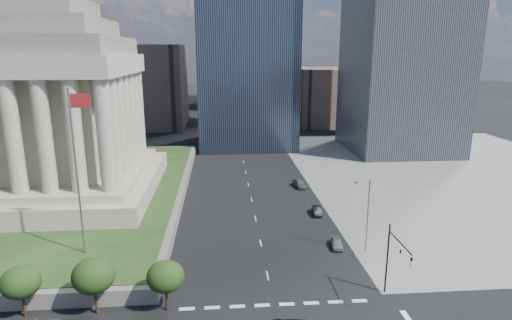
{
  "coord_description": "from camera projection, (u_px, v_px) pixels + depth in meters",
  "views": [
    {
      "loc": [
        -5.03,
        -25.33,
        25.67
      ],
      "look_at": [
        -1.29,
        20.99,
        13.91
      ],
      "focal_mm": 30.0,
      "sensor_mm": 36.0,
      "label": 1
    }
  ],
  "objects": [
    {
      "name": "ground",
      "position": [
        239.0,
        140.0,
        127.8
      ],
      "size": [
        500.0,
        500.0,
        0.0
      ],
      "primitive_type": "plane",
      "color": "black",
      "rests_on": "ground"
    },
    {
      "name": "war_memorial",
      "position": [
        43.0,
        79.0,
        69.65
      ],
      "size": [
        34.0,
        34.0,
        39.0
      ],
      "primitive_type": null,
      "color": "#A69D8B",
      "rests_on": "plaza_lawn"
    },
    {
      "name": "parked_sedan_far",
      "position": [
        300.0,
        183.0,
        83.43
      ],
      "size": [
        4.7,
        2.47,
        1.53
      ],
      "primitive_type": "imported",
      "rotation": [
        0.0,
        0.0,
        0.15
      ],
      "color": "#55575C",
      "rests_on": "ground"
    },
    {
      "name": "parked_sedan_mid",
      "position": [
        317.0,
        211.0,
        69.4
      ],
      "size": [
        1.63,
        3.86,
        1.24
      ],
      "primitive_type": "imported",
      "rotation": [
        0.0,
        0.0,
        -0.09
      ],
      "color": "black",
      "rests_on": "ground"
    },
    {
      "name": "sidewalk_ne",
      "position": [
        458.0,
        174.0,
        92.73
      ],
      "size": [
        68.0,
        90.0,
        0.03
      ],
      "primitive_type": "cube",
      "color": "slate",
      "rests_on": "ground"
    },
    {
      "name": "parked_sedan_near",
      "position": [
        337.0,
        243.0,
        57.75
      ],
      "size": [
        1.98,
        3.8,
        1.24
      ],
      "primitive_type": "imported",
      "rotation": [
        0.0,
        0.0,
        -0.15
      ],
      "color": "gray",
      "rests_on": "ground"
    },
    {
      "name": "street_lamp_north",
      "position": [
        367.0,
        212.0,
        54.98
      ],
      "size": [
        2.13,
        0.22,
        10.0
      ],
      "color": "slate",
      "rests_on": "ground"
    },
    {
      "name": "building_filler_ne",
      "position": [
        322.0,
        96.0,
        156.83
      ],
      "size": [
        20.0,
        30.0,
        20.0
      ],
      "primitive_type": "cube",
      "color": "brown",
      "rests_on": "ground"
    },
    {
      "name": "building_filler_nw",
      "position": [
        150.0,
        86.0,
        151.01
      ],
      "size": [
        24.0,
        30.0,
        28.0
      ],
      "primitive_type": "cube",
      "color": "brown",
      "rests_on": "ground"
    },
    {
      "name": "flagpole",
      "position": [
        77.0,
        164.0,
        49.44
      ],
      "size": [
        2.52,
        0.24,
        20.0
      ],
      "color": "slate",
      "rests_on": "plaza_lawn"
    },
    {
      "name": "midrise_glass",
      "position": [
        246.0,
        36.0,
        115.76
      ],
      "size": [
        26.0,
        26.0,
        60.0
      ],
      "primitive_type": "cube",
      "color": "black",
      "rests_on": "ground"
    },
    {
      "name": "traffic_signal_ne",
      "position": [
        395.0,
        256.0,
        44.09
      ],
      "size": [
        0.3,
        5.74,
        8.0
      ],
      "color": "black",
      "rests_on": "ground"
    }
  ]
}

